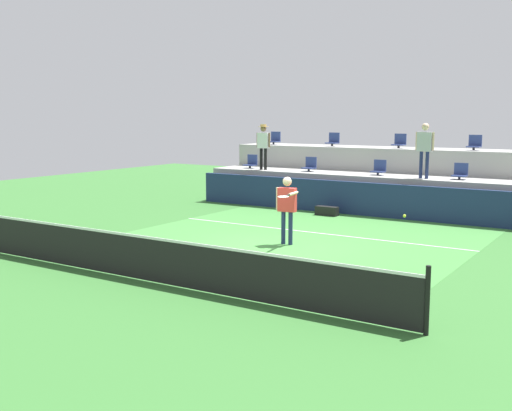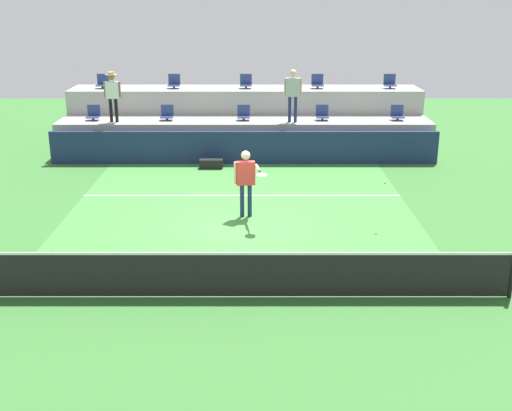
# 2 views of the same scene
# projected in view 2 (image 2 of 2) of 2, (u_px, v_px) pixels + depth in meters

# --- Properties ---
(ground_plane) EXTENTS (40.00, 40.00, 0.00)m
(ground_plane) POSITION_uv_depth(u_px,v_px,m) (241.00, 225.00, 15.91)
(ground_plane) COLOR #336B2D
(court_inner_paint) EXTENTS (9.00, 10.00, 0.01)m
(court_inner_paint) POSITION_uv_depth(u_px,v_px,m) (242.00, 211.00, 16.86)
(court_inner_paint) COLOR #3D7F38
(court_inner_paint) RESTS_ON ground_plane
(court_service_line) EXTENTS (9.00, 0.06, 0.00)m
(court_service_line) POSITION_uv_depth(u_px,v_px,m) (243.00, 195.00, 18.19)
(court_service_line) COLOR white
(court_service_line) RESTS_ON ground_plane
(tennis_net) EXTENTS (10.48, 0.08, 1.07)m
(tennis_net) POSITION_uv_depth(u_px,v_px,m) (236.00, 273.00, 11.96)
(tennis_net) COLOR black
(tennis_net) RESTS_ON ground_plane
(sponsor_backboard) EXTENTS (13.00, 0.16, 1.10)m
(sponsor_backboard) POSITION_uv_depth(u_px,v_px,m) (245.00, 148.00, 21.43)
(sponsor_backboard) COLOR navy
(sponsor_backboard) RESTS_ON ground_plane
(seating_tier_lower) EXTENTS (13.00, 1.80, 1.25)m
(seating_tier_lower) POSITION_uv_depth(u_px,v_px,m) (246.00, 137.00, 22.64)
(seating_tier_lower) COLOR #9E9E99
(seating_tier_lower) RESTS_ON ground_plane
(seating_tier_upper) EXTENTS (13.00, 1.80, 2.10)m
(seating_tier_upper) POSITION_uv_depth(u_px,v_px,m) (246.00, 116.00, 24.21)
(seating_tier_upper) COLOR #9E9E99
(seating_tier_upper) RESTS_ON ground_plane
(stadium_chair_lower_far_left) EXTENTS (0.44, 0.40, 0.52)m
(stadium_chair_lower_far_left) POSITION_uv_depth(u_px,v_px,m) (94.00, 114.00, 22.32)
(stadium_chair_lower_far_left) COLOR #2D2D33
(stadium_chair_lower_far_left) RESTS_ON seating_tier_lower
(stadium_chair_lower_left) EXTENTS (0.44, 0.40, 0.52)m
(stadium_chair_lower_left) POSITION_uv_depth(u_px,v_px,m) (168.00, 114.00, 22.31)
(stadium_chair_lower_left) COLOR #2D2D33
(stadium_chair_lower_left) RESTS_ON seating_tier_lower
(stadium_chair_lower_center) EXTENTS (0.44, 0.40, 0.52)m
(stadium_chair_lower_center) POSITION_uv_depth(u_px,v_px,m) (245.00, 114.00, 22.31)
(stadium_chair_lower_center) COLOR #2D2D33
(stadium_chair_lower_center) RESTS_ON seating_tier_lower
(stadium_chair_lower_right) EXTENTS (0.44, 0.40, 0.52)m
(stadium_chair_lower_right) POSITION_uv_depth(u_px,v_px,m) (323.00, 114.00, 22.31)
(stadium_chair_lower_right) COLOR #2D2D33
(stadium_chair_lower_right) RESTS_ON seating_tier_lower
(stadium_chair_lower_far_right) EXTENTS (0.44, 0.40, 0.52)m
(stadium_chair_lower_far_right) POSITION_uv_depth(u_px,v_px,m) (398.00, 114.00, 22.30)
(stadium_chair_lower_far_right) COLOR #2D2D33
(stadium_chair_lower_far_right) RESTS_ON seating_tier_lower
(stadium_chair_upper_far_left) EXTENTS (0.44, 0.40, 0.52)m
(stadium_chair_upper_far_left) POSITION_uv_depth(u_px,v_px,m) (104.00, 82.00, 23.76)
(stadium_chair_upper_far_left) COLOR #2D2D33
(stadium_chair_upper_far_left) RESTS_ON seating_tier_upper
(stadium_chair_upper_left) EXTENTS (0.44, 0.40, 0.52)m
(stadium_chair_upper_left) POSITION_uv_depth(u_px,v_px,m) (175.00, 82.00, 23.75)
(stadium_chair_upper_left) COLOR #2D2D33
(stadium_chair_upper_left) RESTS_ON seating_tier_upper
(stadium_chair_upper_center) EXTENTS (0.44, 0.40, 0.52)m
(stadium_chair_upper_center) POSITION_uv_depth(u_px,v_px,m) (247.00, 82.00, 23.75)
(stadium_chair_upper_center) COLOR #2D2D33
(stadium_chair_upper_center) RESTS_ON seating_tier_upper
(stadium_chair_upper_right) EXTENTS (0.44, 0.40, 0.52)m
(stadium_chair_upper_right) POSITION_uv_depth(u_px,v_px,m) (318.00, 82.00, 23.74)
(stadium_chair_upper_right) COLOR #2D2D33
(stadium_chair_upper_right) RESTS_ON seating_tier_upper
(stadium_chair_upper_far_right) EXTENTS (0.44, 0.40, 0.52)m
(stadium_chair_upper_far_right) POSITION_uv_depth(u_px,v_px,m) (391.00, 82.00, 23.74)
(stadium_chair_upper_far_right) COLOR #2D2D33
(stadium_chair_upper_far_right) RESTS_ON seating_tier_upper
(tennis_player) EXTENTS (0.85, 1.18, 1.74)m
(tennis_player) POSITION_uv_depth(u_px,v_px,m) (247.00, 177.00, 16.12)
(tennis_player) COLOR navy
(tennis_player) RESTS_ON ground_plane
(spectator_with_hat) EXTENTS (0.58, 0.41, 1.70)m
(spectator_with_hat) POSITION_uv_depth(u_px,v_px,m) (113.00, 92.00, 21.69)
(spectator_with_hat) COLOR black
(spectator_with_hat) RESTS_ON seating_tier_lower
(spectator_leaning_on_rail) EXTENTS (0.62, 0.25, 1.78)m
(spectator_leaning_on_rail) POSITION_uv_depth(u_px,v_px,m) (294.00, 90.00, 21.67)
(spectator_leaning_on_rail) COLOR navy
(spectator_leaning_on_rail) RESTS_ON seating_tier_lower
(tennis_ball) EXTENTS (0.07, 0.07, 0.07)m
(tennis_ball) POSITION_uv_depth(u_px,v_px,m) (386.00, 183.00, 15.35)
(tennis_ball) COLOR #CCE033
(equipment_bag) EXTENTS (0.76, 0.28, 0.30)m
(equipment_bag) POSITION_uv_depth(u_px,v_px,m) (212.00, 164.00, 20.95)
(equipment_bag) COLOR black
(equipment_bag) RESTS_ON ground_plane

